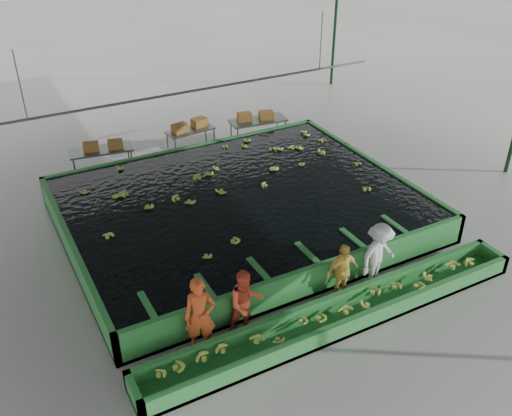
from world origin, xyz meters
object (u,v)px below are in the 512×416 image
worker_c (342,272)px  packing_table_left (103,162)px  flotation_tank (240,209)px  worker_b (246,303)px  sorting_trough (340,315)px  worker_d (379,255)px  box_stack_right (255,120)px  worker_a (200,316)px  packing_table_right (258,132)px  packing_table_mid (191,140)px  box_stack_left (104,149)px  box_stack_mid (190,129)px

worker_c → packing_table_left: bearing=110.6°
flotation_tank → worker_b: size_ratio=5.89×
sorting_trough → worker_d: size_ratio=5.63×
worker_b → box_stack_right: (5.13, 9.09, 0.13)m
worker_a → sorting_trough: bearing=4.6°
worker_b → packing_table_right: size_ratio=0.79×
flotation_tank → worker_b: 4.78m
worker_c → packing_table_mid: worker_c is taller
box_stack_left → worker_d: bearing=-64.6°
sorting_trough → flotation_tank: bearing=90.0°
worker_d → box_stack_right: bearing=69.3°
sorting_trough → worker_b: worker_b is taller
worker_b → packing_table_left: bearing=100.8°
box_stack_left → flotation_tank: bearing=-61.4°
sorting_trough → box_stack_right: size_ratio=7.30×
worker_a → packing_table_right: size_ratio=0.87×
packing_table_left → packing_table_mid: bearing=6.6°
worker_a → box_stack_right: 11.02m
box_stack_right → worker_b: bearing=-119.4°
worker_c → box_stack_right: bearing=75.4°
box_stack_mid → box_stack_left: bearing=-171.1°
worker_d → packing_table_right: (1.49, 9.03, -0.40)m
packing_table_mid → worker_c: bearing=-90.5°
packing_table_right → box_stack_left: 5.89m
packing_table_mid → box_stack_mid: box_stack_mid is taller
packing_table_left → box_stack_mid: (3.46, 0.47, 0.35)m
worker_d → packing_table_left: worker_d is taller
worker_c → packing_table_right: (2.59, 9.03, -0.28)m
worker_d → packing_table_right: worker_d is taller
worker_a → box_stack_right: size_ratio=1.37×
worker_d → worker_a: bearing=168.0°
box_stack_right → worker_d: bearing=-98.7°
packing_table_left → packing_table_mid: packing_table_left is taller
worker_a → worker_c: worker_a is taller
worker_a → box_stack_mid: bearing=87.5°
box_stack_mid → flotation_tank: bearing=-97.2°
worker_a → packing_table_left: size_ratio=0.89×
box_stack_mid → worker_a: bearing=-111.4°
worker_c → box_stack_left: 9.80m
worker_b → flotation_tank: bearing=70.9°
packing_table_left → box_stack_right: (5.86, -0.21, 0.50)m
sorting_trough → box_stack_right: box_stack_right is taller
worker_b → box_stack_mid: size_ratio=1.19×
worker_d → box_stack_left: bearing=103.4°
worker_c → packing_table_right: size_ratio=0.72×
worker_b → worker_c: bearing=6.3°
worker_c → worker_d: 1.11m
worker_b → packing_table_mid: 10.08m
sorting_trough → packing_table_left: (-2.77, 10.09, 0.23)m
flotation_tank → worker_a: (-3.14, -4.30, 0.49)m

